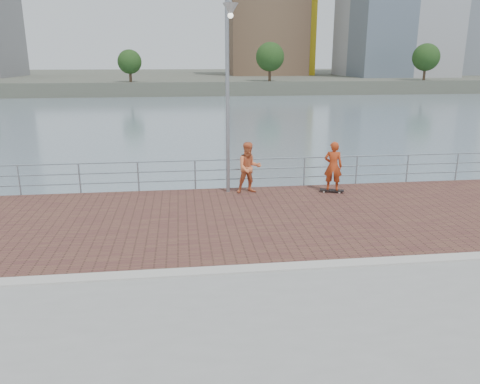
{
  "coord_description": "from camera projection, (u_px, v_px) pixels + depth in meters",
  "views": [
    {
      "loc": [
        -1.49,
        -9.72,
        4.71
      ],
      "look_at": [
        0.0,
        2.0,
        1.3
      ],
      "focal_mm": 35.0,
      "sensor_mm": 36.0,
      "label": 1
    }
  ],
  "objects": [
    {
      "name": "water",
      "position": [
        250.0,
        346.0,
        11.31
      ],
      "size": [
        400.0,
        400.0,
        0.0
      ],
      "primitive_type": "plane",
      "color": "slate",
      "rests_on": "ground"
    },
    {
      "name": "brick_lane",
      "position": [
        233.0,
        218.0,
        14.18
      ],
      "size": [
        40.0,
        6.8,
        0.02
      ],
      "primitive_type": "cube",
      "color": "brown",
      "rests_on": "seawall"
    },
    {
      "name": "curb",
      "position": [
        251.0,
        269.0,
        10.75
      ],
      "size": [
        40.0,
        0.4,
        0.06
      ],
      "primitive_type": "cube",
      "color": "#B7B5AD",
      "rests_on": "seawall"
    },
    {
      "name": "far_shore",
      "position": [
        185.0,
        78.0,
        127.72
      ],
      "size": [
        320.0,
        95.0,
        2.5
      ],
      "primitive_type": "cube",
      "color": "#4C5142",
      "rests_on": "ground"
    },
    {
      "name": "guardrail",
      "position": [
        223.0,
        171.0,
        17.23
      ],
      "size": [
        39.06,
        0.06,
        1.13
      ],
      "color": "#8C9EA8",
      "rests_on": "brick_lane"
    },
    {
      "name": "street_lamp",
      "position": [
        229.0,
        57.0,
        15.2
      ],
      "size": [
        0.48,
        1.41,
        6.64
      ],
      "color": "gray",
      "rests_on": "brick_lane"
    },
    {
      "name": "skateboard",
      "position": [
        332.0,
        190.0,
        16.86
      ],
      "size": [
        0.88,
        0.48,
        0.1
      ],
      "rotation": [
        0.0,
        0.0,
        -0.32
      ],
      "color": "black",
      "rests_on": "brick_lane"
    },
    {
      "name": "skateboarder",
      "position": [
        333.0,
        166.0,
        16.61
      ],
      "size": [
        0.74,
        0.6,
        1.77
      ],
      "primitive_type": "imported",
      "rotation": [
        0.0,
        0.0,
        2.82
      ],
      "color": "#B53C18",
      "rests_on": "skateboard"
    },
    {
      "name": "bystander",
      "position": [
        249.0,
        168.0,
        16.61
      ],
      "size": [
        0.95,
        0.77,
        1.83
      ],
      "primitive_type": "imported",
      "rotation": [
        0.0,
        0.0,
        0.09
      ],
      "color": "#E47343",
      "rests_on": "brick_lane"
    },
    {
      "name": "shoreline_trees",
      "position": [
        313.0,
        59.0,
        85.73
      ],
      "size": [
        169.44,
        5.17,
        6.89
      ],
      "color": "#473323",
      "rests_on": "far_shore"
    }
  ]
}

